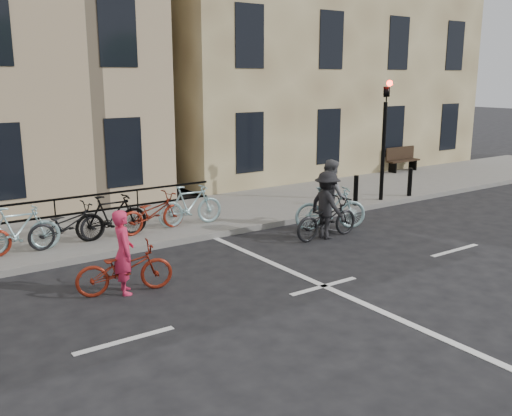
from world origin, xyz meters
TOP-DOWN VIEW (x-y plane):
  - ground at (0.00, 0.00)m, footprint 120.00×120.00m
  - sidewalk at (-4.00, 6.00)m, footprint 46.00×4.00m
  - building_east at (9.00, 13.00)m, footprint 14.00×10.00m
  - traffic_light at (6.20, 4.34)m, footprint 0.18×0.30m
  - bollard_east at (5.00, 4.25)m, footprint 0.14×0.14m
  - bollard_west at (7.40, 4.25)m, footprint 0.14×0.14m
  - bench at (11.00, 7.73)m, footprint 1.60×0.41m
  - parked_bikes at (-3.87, 5.04)m, footprint 9.35×1.23m
  - cyclist_pink at (-3.22, 1.86)m, footprint 1.86×0.99m
  - cyclist_grey at (2.89, 3.03)m, footprint 1.97×1.25m
  - cyclist_dark at (2.27, 2.48)m, footprint 1.87×1.08m

SIDE VIEW (x-z plane):
  - ground at x=0.00m, z-range 0.00..0.00m
  - sidewalk at x=-4.00m, z-range 0.00..0.15m
  - cyclist_pink at x=-3.22m, z-range -0.24..1.33m
  - bollard_east at x=5.00m, z-range 0.15..1.05m
  - bollard_west at x=7.40m, z-range 0.15..1.05m
  - parked_bikes at x=-3.87m, z-range 0.12..1.17m
  - cyclist_dark at x=2.27m, z-range -0.18..1.49m
  - bench at x=11.00m, z-range 0.19..1.16m
  - cyclist_grey at x=2.89m, z-range -0.18..1.67m
  - traffic_light at x=6.20m, z-range 0.50..4.40m
  - building_east at x=9.00m, z-range 0.15..12.15m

